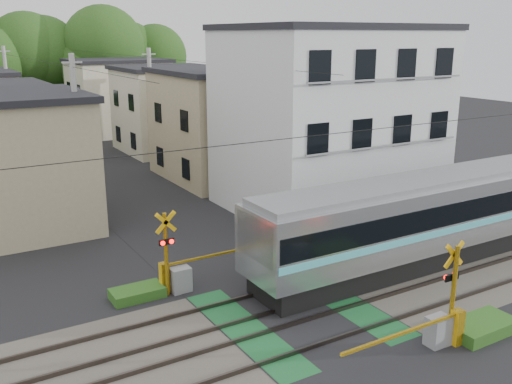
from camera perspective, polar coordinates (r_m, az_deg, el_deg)
ground at (r=18.96m, az=4.10°, el=-12.22°), size 120.00×120.00×0.00m
track_bed at (r=18.95m, az=4.11°, el=-12.12°), size 120.00×120.00×0.14m
crossing_signal_near at (r=17.83m, az=18.13°, el=-12.34°), size 4.74×0.65×3.09m
crossing_signal_far at (r=20.43m, az=-7.86°, el=-8.01°), size 4.74×0.65×3.09m
apartment_block at (r=29.79m, az=7.30°, el=7.34°), size 10.20×8.36×9.30m
houses_row at (r=41.23m, az=-16.70°, el=7.07°), size 22.07×31.35×6.80m
tree_hill at (r=62.71m, az=-22.65°, el=11.84°), size 40.00×13.31×11.91m
catenary at (r=21.49m, az=17.49°, el=1.00°), size 60.00×5.04×7.00m
utility_poles at (r=38.01m, az=-17.58°, el=7.62°), size 7.90×42.00×8.00m
pedestrian at (r=44.18m, az=-18.39°, el=4.18°), size 0.58×0.41×1.52m
weed_patches at (r=19.78m, az=8.52°, el=-10.54°), size 10.25×8.80×0.40m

